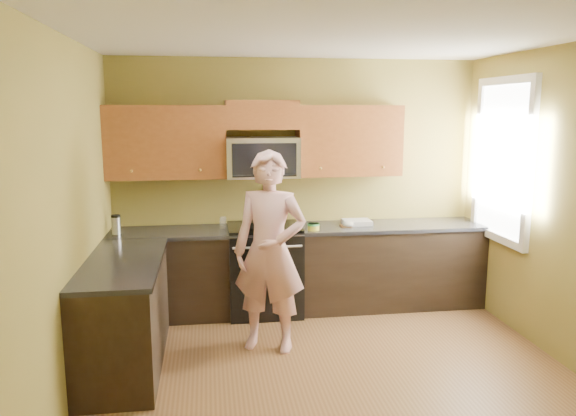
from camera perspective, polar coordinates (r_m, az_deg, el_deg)
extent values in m
plane|color=brown|center=(4.64, 4.99, -17.57)|extent=(4.00, 4.00, 0.00)
plane|color=white|center=(4.15, 5.59, 17.62)|extent=(4.00, 4.00, 0.00)
plane|color=olive|center=(6.13, 0.91, 2.56)|extent=(4.00, 0.00, 4.00)
plane|color=olive|center=(2.36, 16.84, -10.22)|extent=(4.00, 0.00, 4.00)
plane|color=olive|center=(4.21, -22.28, -1.68)|extent=(0.00, 4.00, 4.00)
cube|color=black|center=(6.03, 1.34, -6.42)|extent=(4.00, 0.60, 0.88)
cube|color=black|center=(4.96, -16.48, -10.54)|extent=(0.60, 1.60, 0.88)
cube|color=black|center=(5.91, 1.38, -2.16)|extent=(4.00, 0.62, 0.04)
cube|color=black|center=(4.82, -16.63, -5.41)|extent=(0.62, 1.60, 0.04)
cube|color=brown|center=(5.86, -2.73, 9.56)|extent=(0.76, 0.33, 0.30)
imported|color=#D86C73|center=(4.94, -1.89, -4.53)|extent=(0.77, 0.64, 1.81)
cube|color=#B27F47|center=(5.95, 5.97, -1.85)|extent=(0.11, 0.11, 0.01)
ellipsoid|color=silver|center=(5.62, -1.47, -2.28)|extent=(0.11, 0.12, 0.06)
ellipsoid|color=silver|center=(5.94, 6.19, -1.63)|extent=(0.12, 0.13, 0.07)
cube|color=silver|center=(6.07, 7.11, -1.46)|extent=(0.30, 0.25, 0.05)
cylinder|color=silver|center=(5.88, -6.72, -1.49)|extent=(0.07, 0.07, 0.12)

